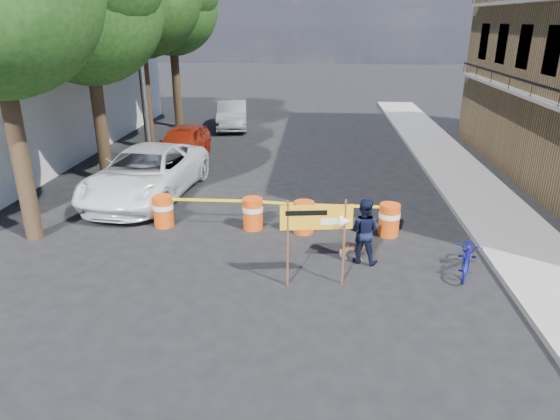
% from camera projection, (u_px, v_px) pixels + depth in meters
% --- Properties ---
extents(ground, '(120.00, 120.00, 0.00)m').
position_uv_depth(ground, '(279.00, 283.00, 11.24)').
color(ground, black).
rests_on(ground, ground).
extents(sidewalk_east, '(2.40, 40.00, 0.15)m').
position_uv_depth(sidewalk_east, '(481.00, 198.00, 16.38)').
color(sidewalk_east, gray).
rests_on(sidewalk_east, ground).
extents(tree_mid_a, '(5.25, 5.00, 8.68)m').
position_uv_depth(tree_mid_a, '(87.00, 4.00, 16.08)').
color(tree_mid_a, '#332316').
rests_on(tree_mid_a, ground).
extents(tree_far, '(5.04, 4.80, 8.84)m').
position_uv_depth(tree_far, '(172.00, 6.00, 25.32)').
color(tree_far, '#332316').
rests_on(tree_far, ground).
extents(streetlamp, '(1.25, 0.18, 8.00)m').
position_uv_depth(streetlamp, '(142.00, 53.00, 18.93)').
color(streetlamp, gray).
rests_on(streetlamp, ground).
extents(barrel_far_left, '(0.58, 0.58, 0.90)m').
position_uv_depth(barrel_far_left, '(163.00, 211.00, 14.17)').
color(barrel_far_left, red).
rests_on(barrel_far_left, ground).
extents(barrel_mid_left, '(0.58, 0.58, 0.90)m').
position_uv_depth(barrel_mid_left, '(253.00, 213.00, 14.00)').
color(barrel_mid_left, red).
rests_on(barrel_mid_left, ground).
extents(barrel_mid_right, '(0.58, 0.58, 0.90)m').
position_uv_depth(barrel_mid_right, '(304.00, 217.00, 13.74)').
color(barrel_mid_right, red).
rests_on(barrel_mid_right, ground).
extents(barrel_far_right, '(0.58, 0.58, 0.90)m').
position_uv_depth(barrel_far_right, '(389.00, 219.00, 13.55)').
color(barrel_far_right, red).
rests_on(barrel_far_right, ground).
extents(detour_sign, '(1.55, 0.34, 2.01)m').
position_uv_depth(detour_sign, '(326.00, 223.00, 10.65)').
color(detour_sign, '#592D19').
rests_on(detour_sign, ground).
extents(pedestrian, '(0.93, 0.81, 1.63)m').
position_uv_depth(pedestrian, '(363.00, 231.00, 11.93)').
color(pedestrian, black).
rests_on(pedestrian, ground).
extents(bicycle, '(0.85, 1.03, 1.69)m').
position_uv_depth(bicycle, '(470.00, 239.00, 11.41)').
color(bicycle, '#1318A2').
rests_on(bicycle, ground).
extents(dog, '(0.75, 0.45, 0.60)m').
position_uv_depth(dog, '(353.00, 250.00, 12.13)').
color(dog, '#E3B182').
rests_on(dog, ground).
extents(suv_white, '(3.26, 6.12, 1.64)m').
position_uv_depth(suv_white, '(146.00, 173.00, 16.40)').
color(suv_white, white).
rests_on(suv_white, ground).
extents(sedan_red, '(1.76, 4.22, 1.43)m').
position_uv_depth(sedan_red, '(183.00, 143.00, 20.87)').
color(sedan_red, '#A7230D').
rests_on(sedan_red, ground).
extents(sedan_silver, '(2.12, 4.58, 1.45)m').
position_uv_depth(sedan_silver, '(232.00, 115.00, 27.08)').
color(sedan_silver, '#A2A3A9').
rests_on(sedan_silver, ground).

